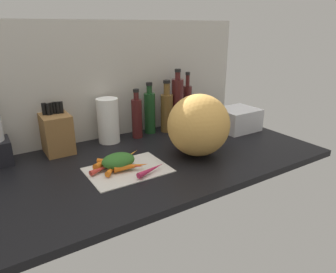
{
  "coord_description": "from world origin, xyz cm",
  "views": [
    {
      "loc": [
        -56.4,
        -113.22,
        57.34
      ],
      "look_at": [
        10.62,
        -8.36,
        12.04
      ],
      "focal_mm": 32.73,
      "sensor_mm": 36.0,
      "label": 1
    }
  ],
  "objects": [
    {
      "name": "wall_back",
      "position": [
        0.0,
        38.5,
        30.0
      ],
      "size": [
        170.0,
        3.0,
        60.0
      ],
      "primitive_type": "cube",
      "color": "#BCB7AD",
      "rests_on": "ground_plane"
    },
    {
      "name": "bottle_4",
      "position": [
        49.55,
        31.27,
        12.95
      ],
      "size": [
        5.16,
        5.16,
        31.91
      ],
      "color": "#471919",
      "rests_on": "ground_plane"
    },
    {
      "name": "ground_plane",
      "position": [
        0.0,
        0.0,
        -1.5
      ],
      "size": [
        170.0,
        80.0,
        3.0
      ],
      "primitive_type": "cube",
      "color": "black"
    },
    {
      "name": "winter_squash",
      "position": [
        27.28,
        -8.38,
        14.3
      ],
      "size": [
        29.38,
        27.68,
        28.6
      ],
      "primitive_type": "ellipsoid",
      "color": "gold",
      "rests_on": "ground_plane"
    },
    {
      "name": "carrot_3",
      "position": [
        -11.05,
        0.94,
        1.82
      ],
      "size": [
        12.71,
        11.64,
        2.03
      ],
      "primitive_type": "cone",
      "rotation": [
        0.0,
        1.57,
        -0.73
      ],
      "color": "orange",
      "rests_on": "cutting_board"
    },
    {
      "name": "carrot_5",
      "position": [
        -7.37,
        -8.37,
        2.41
      ],
      "size": [
        14.91,
        6.52,
        3.22
      ],
      "primitive_type": "cone",
      "rotation": [
        0.0,
        1.57,
        -0.23
      ],
      "color": "orange",
      "rests_on": "cutting_board"
    },
    {
      "name": "bottle_2",
      "position": [
        32.94,
        27.82,
        11.91
      ],
      "size": [
        6.96,
        6.96,
        29.24
      ],
      "color": "brown",
      "rests_on": "ground_plane"
    },
    {
      "name": "carrot_4",
      "position": [
        -18.17,
        -2.81,
        1.9
      ],
      "size": [
        11.41,
        5.38,
        2.19
      ],
      "primitive_type": "cone",
      "rotation": [
        0.0,
        1.57,
        0.3
      ],
      "color": "red",
      "rests_on": "cutting_board"
    },
    {
      "name": "carrot_6",
      "position": [
        -14.54,
        2.3,
        2.38
      ],
      "size": [
        13.48,
        10.59,
        3.17
      ],
      "primitive_type": "cone",
      "rotation": [
        0.0,
        1.57,
        0.6
      ],
      "color": "orange",
      "rests_on": "cutting_board"
    },
    {
      "name": "bottle_0",
      "position": [
        13.93,
        27.58,
        11.29
      ],
      "size": [
        5.65,
        5.65,
        26.46
      ],
      "color": "#471919",
      "rests_on": "ground_plane"
    },
    {
      "name": "carrot_2",
      "position": [
        -9.74,
        -5.42,
        2.51
      ],
      "size": [
        15.01,
        14.78,
        3.43
      ],
      "primitive_type": "cone",
      "rotation": [
        0.0,
        1.57,
        -0.77
      ],
      "color": "red",
      "rests_on": "cutting_board"
    },
    {
      "name": "paper_towel_roll",
      "position": [
        -1.55,
        29.5,
        11.5
      ],
      "size": [
        10.95,
        10.95,
        23.0
      ],
      "primitive_type": "cylinder",
      "color": "white",
      "rests_on": "ground_plane"
    },
    {
      "name": "bottle_3",
      "position": [
        40.13,
        27.79,
        15.25
      ],
      "size": [
        6.75,
        6.75,
        34.74
      ],
      "color": "#471919",
      "rests_on": "ground_plane"
    },
    {
      "name": "carrot_greens_pile",
      "position": [
        -10.83,
        -3.07,
        3.81
      ],
      "size": [
        14.22,
        10.94,
        6.02
      ],
      "primitive_type": "ellipsoid",
      "color": "#2D6023",
      "rests_on": "cutting_board"
    },
    {
      "name": "bottle_1",
      "position": [
        23.56,
        30.75,
        12.13
      ],
      "size": [
        6.2,
        6.2,
        28.44
      ],
      "color": "#19421E",
      "rests_on": "ground_plane"
    },
    {
      "name": "cutting_board",
      "position": [
        -8.25,
        -6.48,
        0.4
      ],
      "size": [
        33.11,
        24.02,
        0.8
      ],
      "primitive_type": "cube",
      "color": "beige",
      "rests_on": "ground_plane"
    },
    {
      "name": "dish_rack",
      "position": [
        68.66,
        8.09,
        6.23
      ],
      "size": [
        22.19,
        19.27,
        12.46
      ],
      "primitive_type": "cube",
      "color": "silver",
      "rests_on": "ground_plane"
    },
    {
      "name": "carrot_7",
      "position": [
        -14.13,
        -4.57,
        1.98
      ],
      "size": [
        10.17,
        11.01,
        2.35
      ],
      "primitive_type": "cone",
      "rotation": [
        0.0,
        1.57,
        0.84
      ],
      "color": "orange",
      "rests_on": "cutting_board"
    },
    {
      "name": "carrot_0",
      "position": [
        -3.87,
        2.67,
        1.84
      ],
      "size": [
        15.71,
        11.16,
        2.08
      ],
      "primitive_type": "cone",
      "rotation": [
        0.0,
        1.57,
        0.57
      ],
      "color": "orange",
      "rests_on": "cutting_board"
    },
    {
      "name": "carrot_1",
      "position": [
        -1.52,
        -14.67,
        2.01
      ],
      "size": [
        14.81,
        6.79,
        2.41
      ],
      "primitive_type": "cone",
      "rotation": [
        0.0,
        1.57,
        0.31
      ],
      "color": "#B2264C",
      "rests_on": "cutting_board"
    },
    {
      "name": "knife_block",
      "position": [
        -27.38,
        29.6,
        9.63
      ],
      "size": [
        12.56,
        15.66,
        24.06
      ],
      "color": "brown",
      "rests_on": "ground_plane"
    }
  ]
}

